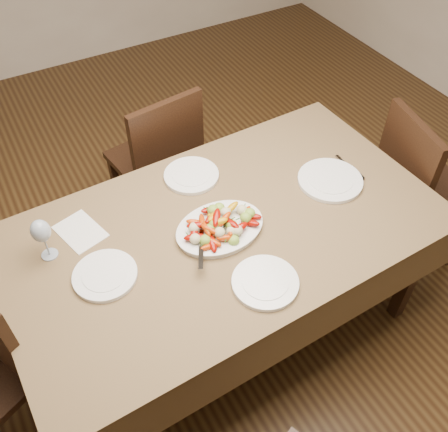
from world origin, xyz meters
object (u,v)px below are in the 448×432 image
at_px(plate_near, 265,283).
at_px(wine_glass, 43,238).
at_px(chair_far, 153,159).
at_px(serving_platter, 220,229).
at_px(plate_left, 105,275).
at_px(plate_right, 330,180).
at_px(chair_right, 426,190).
at_px(plate_far, 191,176).
at_px(dining_table, 224,280).

height_order(plate_near, wine_glass, wine_glass).
bearing_deg(chair_far, serving_platter, 78.06).
xyz_separation_m(plate_left, plate_right, (1.08, 0.01, 0.00)).
relative_size(chair_far, chair_right, 1.00).
bearing_deg(wine_glass, plate_far, 11.21).
bearing_deg(chair_right, chair_far, 62.66).
distance_m(chair_right, plate_near, 1.27).
xyz_separation_m(chair_right, plate_near, (-1.20, -0.26, 0.29)).
xyz_separation_m(chair_right, serving_platter, (-1.22, 0.06, 0.30)).
bearing_deg(plate_far, plate_near, -92.47).
bearing_deg(plate_near, plate_right, 30.74).
bearing_deg(plate_far, wine_glass, -168.79).
xyz_separation_m(dining_table, plate_far, (0.02, 0.34, 0.39)).
bearing_deg(dining_table, chair_right, -3.46).
xyz_separation_m(plate_left, wine_glass, (-0.16, 0.21, 0.09)).
xyz_separation_m(chair_far, serving_platter, (-0.06, -0.89, 0.30)).
relative_size(chair_far, serving_platter, 2.59).
distance_m(chair_right, wine_glass, 1.93).
bearing_deg(plate_left, plate_far, 32.63).
bearing_deg(dining_table, wine_glass, 163.35).
bearing_deg(plate_left, wine_glass, 126.46).
distance_m(plate_left, plate_far, 0.65).
height_order(chair_right, plate_far, chair_right).
bearing_deg(plate_far, chair_right, -19.43).
bearing_deg(chair_far, plate_left, 49.68).
relative_size(chair_far, plate_right, 3.22).
bearing_deg(dining_table, plate_far, 86.71).
height_order(chair_far, plate_right, chair_far).
relative_size(plate_far, plate_near, 0.99).
height_order(chair_right, plate_right, chair_right).
distance_m(plate_far, wine_glass, 0.72).
distance_m(chair_far, chair_right, 1.50).
relative_size(serving_platter, plate_right, 1.25).
height_order(dining_table, serving_platter, serving_platter).
height_order(dining_table, plate_right, plate_right).
bearing_deg(chair_far, dining_table, 79.88).
height_order(chair_far, plate_far, chair_far).
height_order(plate_left, plate_near, same).
distance_m(plate_left, plate_right, 1.08).
bearing_deg(plate_right, plate_near, -149.26).
bearing_deg(serving_platter, dining_table, 29.26).
distance_m(plate_right, wine_glass, 1.26).
relative_size(serving_platter, plate_left, 1.48).
xyz_separation_m(chair_right, plate_far, (-1.18, 0.41, 0.29)).
xyz_separation_m(chair_right, plate_right, (-0.64, 0.07, 0.29)).
relative_size(plate_near, wine_glass, 1.25).
height_order(dining_table, plate_far, plate_far).
distance_m(chair_far, plate_far, 0.61).
relative_size(plate_right, plate_far, 1.16).
relative_size(chair_right, serving_platter, 2.59).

